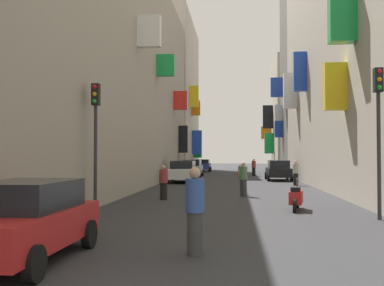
{
  "coord_description": "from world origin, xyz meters",
  "views": [
    {
      "loc": [
        0.22,
        -3.46,
        2.01
      ],
      "look_at": [
        -2.43,
        23.87,
        2.71
      ],
      "focal_mm": 42.47,
      "sensor_mm": 36.0,
      "label": 1
    }
  ],
  "objects_px": {
    "scooter_orange": "(243,174)",
    "traffic_light_far_corner": "(379,117)",
    "parked_car_white": "(183,171)",
    "parked_car_blue": "(202,165)",
    "traffic_light_near_corner": "(96,125)",
    "pedestrian_near_left": "(164,183)",
    "parked_car_silver": "(192,168)",
    "pedestrian_far_away": "(254,167)",
    "scooter_red": "(296,197)",
    "pedestrian_mid_street": "(296,173)",
    "parked_car_red": "(23,219)",
    "parked_car_black": "(278,170)",
    "scooter_silver": "(242,169)",
    "pedestrian_near_right": "(195,211)",
    "pedestrian_crossing": "(243,179)"
  },
  "relations": [
    {
      "from": "parked_car_white",
      "to": "pedestrian_near_left",
      "type": "relative_size",
      "value": 2.9
    },
    {
      "from": "parked_car_silver",
      "to": "parked_car_blue",
      "type": "xyz_separation_m",
      "value": [
        0.06,
        12.2,
        -0.03
      ]
    },
    {
      "from": "pedestrian_near_left",
      "to": "pedestrian_near_right",
      "type": "relative_size",
      "value": 0.88
    },
    {
      "from": "pedestrian_near_right",
      "to": "traffic_light_far_corner",
      "type": "height_order",
      "value": "traffic_light_far_corner"
    },
    {
      "from": "pedestrian_far_away",
      "to": "traffic_light_far_corner",
      "type": "xyz_separation_m",
      "value": [
        2.74,
        -28.39,
        2.36
      ]
    },
    {
      "from": "parked_car_white",
      "to": "traffic_light_near_corner",
      "type": "relative_size",
      "value": 1.01
    },
    {
      "from": "pedestrian_far_away",
      "to": "parked_car_silver",
      "type": "bearing_deg",
      "value": -168.1
    },
    {
      "from": "parked_car_black",
      "to": "pedestrian_far_away",
      "type": "bearing_deg",
      "value": 103.09
    },
    {
      "from": "parked_car_silver",
      "to": "pedestrian_crossing",
      "type": "xyz_separation_m",
      "value": [
        4.39,
        -19.64,
        0.03
      ]
    },
    {
      "from": "parked_car_black",
      "to": "scooter_orange",
      "type": "relative_size",
      "value": 2.43
    },
    {
      "from": "parked_car_silver",
      "to": "parked_car_blue",
      "type": "bearing_deg",
      "value": 89.73
    },
    {
      "from": "parked_car_red",
      "to": "scooter_silver",
      "type": "height_order",
      "value": "parked_car_red"
    },
    {
      "from": "parked_car_blue",
      "to": "pedestrian_mid_street",
      "type": "distance_m",
      "value": 25.01
    },
    {
      "from": "pedestrian_near_right",
      "to": "traffic_light_far_corner",
      "type": "distance_m",
      "value": 7.88
    },
    {
      "from": "parked_car_red",
      "to": "pedestrian_mid_street",
      "type": "xyz_separation_m",
      "value": [
        7.9,
        21.91,
        0.02
      ]
    },
    {
      "from": "pedestrian_crossing",
      "to": "pedestrian_mid_street",
      "type": "distance_m",
      "value": 8.84
    },
    {
      "from": "pedestrian_near_left",
      "to": "traffic_light_far_corner",
      "type": "xyz_separation_m",
      "value": [
        7.61,
        -5.49,
        2.41
      ]
    },
    {
      "from": "parked_car_blue",
      "to": "parked_car_red",
      "type": "height_order",
      "value": "parked_car_red"
    },
    {
      "from": "traffic_light_near_corner",
      "to": "pedestrian_near_right",
      "type": "bearing_deg",
      "value": -56.95
    },
    {
      "from": "parked_car_black",
      "to": "pedestrian_near_left",
      "type": "bearing_deg",
      "value": -112.21
    },
    {
      "from": "scooter_red",
      "to": "pedestrian_near_right",
      "type": "xyz_separation_m",
      "value": [
        -2.98,
        -7.63,
        0.42
      ]
    },
    {
      "from": "pedestrian_crossing",
      "to": "pedestrian_near_right",
      "type": "relative_size",
      "value": 0.94
    },
    {
      "from": "parked_car_red",
      "to": "pedestrian_near_left",
      "type": "relative_size",
      "value": 2.62
    },
    {
      "from": "scooter_red",
      "to": "pedestrian_mid_street",
      "type": "height_order",
      "value": "pedestrian_mid_street"
    },
    {
      "from": "parked_car_white",
      "to": "pedestrian_mid_street",
      "type": "bearing_deg",
      "value": -18.48
    },
    {
      "from": "parked_car_black",
      "to": "traffic_light_far_corner",
      "type": "xyz_separation_m",
      "value": [
        1.12,
        -21.4,
        2.36
      ]
    },
    {
      "from": "scooter_orange",
      "to": "scooter_red",
      "type": "distance_m",
      "value": 20.35
    },
    {
      "from": "pedestrian_mid_street",
      "to": "scooter_silver",
      "type": "bearing_deg",
      "value": 100.4
    },
    {
      "from": "parked_car_black",
      "to": "scooter_silver",
      "type": "height_order",
      "value": "parked_car_black"
    },
    {
      "from": "parked_car_red",
      "to": "pedestrian_far_away",
      "type": "height_order",
      "value": "pedestrian_far_away"
    },
    {
      "from": "parked_car_silver",
      "to": "pedestrian_mid_street",
      "type": "xyz_separation_m",
      "value": [
        7.92,
        -11.53,
        0.01
      ]
    },
    {
      "from": "pedestrian_near_right",
      "to": "pedestrian_mid_street",
      "type": "xyz_separation_m",
      "value": [
        4.71,
        21.1,
        -0.07
      ]
    },
    {
      "from": "scooter_red",
      "to": "traffic_light_near_corner",
      "type": "xyz_separation_m",
      "value": [
        -6.97,
        -1.48,
        2.56
      ]
    },
    {
      "from": "pedestrian_far_away",
      "to": "traffic_light_near_corner",
      "type": "relative_size",
      "value": 0.37
    },
    {
      "from": "scooter_red",
      "to": "pedestrian_mid_street",
      "type": "xyz_separation_m",
      "value": [
        1.73,
        13.47,
        0.34
      ]
    },
    {
      "from": "parked_car_white",
      "to": "traffic_light_far_corner",
      "type": "distance_m",
      "value": 20.16
    },
    {
      "from": "parked_car_black",
      "to": "traffic_light_near_corner",
      "type": "relative_size",
      "value": 0.96
    },
    {
      "from": "parked_car_silver",
      "to": "traffic_light_near_corner",
      "type": "bearing_deg",
      "value": -91.69
    },
    {
      "from": "parked_car_red",
      "to": "pedestrian_crossing",
      "type": "bearing_deg",
      "value": 72.43
    },
    {
      "from": "parked_car_blue",
      "to": "traffic_light_near_corner",
      "type": "distance_m",
      "value": 38.77
    },
    {
      "from": "scooter_silver",
      "to": "traffic_light_far_corner",
      "type": "xyz_separation_m",
      "value": [
        3.78,
        -33.45,
        2.71
      ]
    },
    {
      "from": "parked_car_black",
      "to": "scooter_red",
      "type": "distance_m",
      "value": 19.25
    },
    {
      "from": "parked_car_silver",
      "to": "scooter_orange",
      "type": "relative_size",
      "value": 2.44
    },
    {
      "from": "scooter_orange",
      "to": "traffic_light_near_corner",
      "type": "xyz_separation_m",
      "value": [
        -5.38,
        -21.77,
        2.56
      ]
    },
    {
      "from": "parked_car_silver",
      "to": "pedestrian_far_away",
      "type": "height_order",
      "value": "pedestrian_far_away"
    },
    {
      "from": "pedestrian_mid_street",
      "to": "traffic_light_near_corner",
      "type": "xyz_separation_m",
      "value": [
        -8.71,
        -14.96,
        2.22
      ]
    },
    {
      "from": "parked_car_black",
      "to": "pedestrian_mid_street",
      "type": "bearing_deg",
      "value": -83.98
    },
    {
      "from": "parked_car_blue",
      "to": "traffic_light_near_corner",
      "type": "height_order",
      "value": "traffic_light_near_corner"
    },
    {
      "from": "scooter_orange",
      "to": "traffic_light_far_corner",
      "type": "relative_size",
      "value": 0.37
    },
    {
      "from": "pedestrian_near_left",
      "to": "traffic_light_near_corner",
      "type": "bearing_deg",
      "value": -108.56
    }
  ]
}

